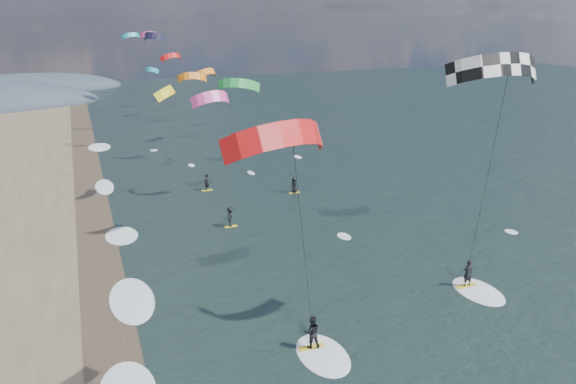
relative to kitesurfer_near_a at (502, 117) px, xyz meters
name	(u,v)px	position (x,y,z in m)	size (l,w,h in m)	color
wet_sand_strip	(111,348)	(-19.25, 6.01, -12.38)	(3.00, 240.00, 0.00)	#382D23
kitesurfer_near_a	(502,117)	(0.00, 0.00, 0.00)	(7.97, 8.61, 16.03)	gold
kitesurfer_near_b	(302,216)	(-11.50, -2.18, -2.86)	(7.26, 8.61, 14.36)	gold
far_kitesurfers	(245,200)	(-6.25, 24.44, -11.54)	(9.36, 11.34, 1.75)	gold
bg_kite_field	(175,60)	(-7.41, 50.67, -1.25)	(11.52, 71.49, 8.48)	yellow
shoreline_surf	(126,303)	(-18.05, 10.76, -12.39)	(2.40, 79.40, 0.11)	white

